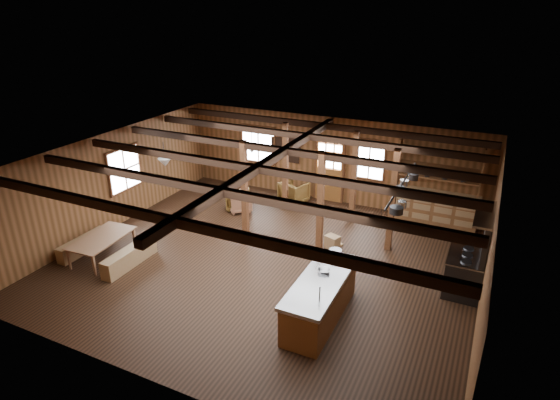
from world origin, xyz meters
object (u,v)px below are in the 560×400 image
at_px(commercial_range, 468,264).
at_px(armchair_c, 240,202).
at_px(armchair_a, 238,200).
at_px(armchair_b, 294,192).
at_px(kitchen_island, 320,299).
at_px(dining_table, 104,248).

bearing_deg(commercial_range, armchair_c, 167.72).
xyz_separation_m(armchair_a, armchair_c, (0.14, -0.10, -0.01)).
bearing_deg(armchair_c, commercial_range, -143.65).
bearing_deg(armchair_c, armchair_a, 12.70).
bearing_deg(armchair_b, commercial_range, 168.97).
xyz_separation_m(kitchen_island, armchair_b, (-2.97, 5.38, -0.12)).
bearing_deg(armchair_b, dining_table, 77.43).
xyz_separation_m(kitchen_island, dining_table, (-5.91, -0.05, -0.18)).
height_order(armchair_a, armchair_b, armchair_b).
height_order(dining_table, armchair_a, armchair_a).
xyz_separation_m(kitchen_island, armchair_c, (-4.22, 4.02, -0.17)).
height_order(armchair_b, armchair_c, armchair_b).
relative_size(dining_table, armchair_b, 2.14).
height_order(commercial_range, armchair_b, commercial_range).
xyz_separation_m(commercial_range, armchair_a, (-7.00, 1.60, -0.31)).
bearing_deg(armchair_c, kitchen_island, -175.01).
bearing_deg(kitchen_island, armchair_b, 118.62).
xyz_separation_m(commercial_range, armchair_b, (-5.61, 2.84, -0.27)).
height_order(commercial_range, armchair_c, commercial_range).
relative_size(kitchen_island, armchair_a, 3.60).
distance_m(kitchen_island, dining_table, 5.91).
relative_size(kitchen_island, commercial_range, 1.30).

